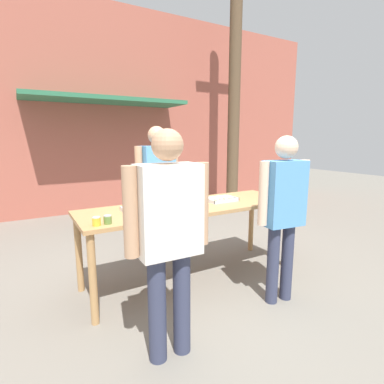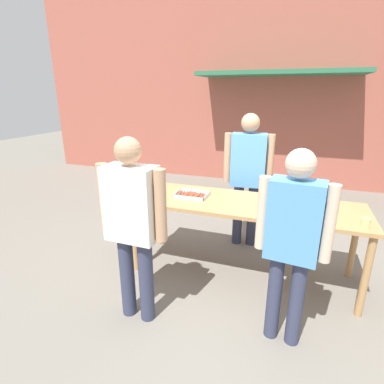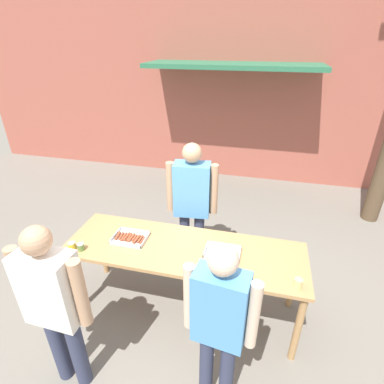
# 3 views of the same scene
# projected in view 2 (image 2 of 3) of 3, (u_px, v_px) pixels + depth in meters

# --- Properties ---
(ground_plane) EXTENTS (24.00, 24.00, 0.00)m
(ground_plane) POSITION_uv_depth(u_px,v_px,m) (240.00, 272.00, 3.57)
(ground_plane) COLOR slate
(building_facade_back) EXTENTS (12.00, 1.11, 4.50)m
(building_facade_back) POSITION_uv_depth(u_px,v_px,m) (280.00, 82.00, 6.42)
(building_facade_back) COLOR #A85647
(building_facade_back) RESTS_ON ground
(serving_table) EXTENTS (2.54, 0.81, 0.89)m
(serving_table) POSITION_uv_depth(u_px,v_px,m) (244.00, 210.00, 3.32)
(serving_table) COLOR tan
(serving_table) RESTS_ON ground
(food_tray_sausages) EXTENTS (0.36, 0.28, 0.04)m
(food_tray_sausages) POSITION_uv_depth(u_px,v_px,m) (192.00, 195.00, 3.48)
(food_tray_sausages) COLOR silver
(food_tray_sausages) RESTS_ON serving_table
(food_tray_buns) EXTENTS (0.36, 0.25, 0.06)m
(food_tray_buns) POSITION_uv_depth(u_px,v_px,m) (284.00, 205.00, 3.16)
(food_tray_buns) COLOR silver
(food_tray_buns) RESTS_ON serving_table
(condiment_jar_mustard) EXTENTS (0.07, 0.07, 0.08)m
(condiment_jar_mustard) POSITION_uv_depth(u_px,v_px,m) (140.00, 196.00, 3.37)
(condiment_jar_mustard) COLOR gold
(condiment_jar_mustard) RESTS_ON serving_table
(condiment_jar_ketchup) EXTENTS (0.07, 0.07, 0.08)m
(condiment_jar_ketchup) POSITION_uv_depth(u_px,v_px,m) (148.00, 197.00, 3.34)
(condiment_jar_ketchup) COLOR #567A38
(condiment_jar_ketchup) RESTS_ON serving_table
(beer_cup) EXTENTS (0.08, 0.08, 0.09)m
(beer_cup) POSITION_uv_depth(u_px,v_px,m) (366.00, 223.00, 2.66)
(beer_cup) COLOR #DBC67A
(beer_cup) RESTS_ON serving_table
(person_server_behind_table) EXTENTS (0.63, 0.29, 1.80)m
(person_server_behind_table) POSITION_uv_depth(u_px,v_px,m) (248.00, 170.00, 3.93)
(person_server_behind_table) COLOR #333851
(person_server_behind_table) RESTS_ON ground
(person_customer_holding_hotdog) EXTENTS (0.65, 0.26, 1.71)m
(person_customer_holding_hotdog) POSITION_uv_depth(u_px,v_px,m) (133.00, 218.00, 2.57)
(person_customer_holding_hotdog) COLOR #333851
(person_customer_holding_hotdog) RESTS_ON ground
(person_customer_with_cup) EXTENTS (0.57, 0.26, 1.67)m
(person_customer_with_cup) POSITION_uv_depth(u_px,v_px,m) (293.00, 235.00, 2.30)
(person_customer_with_cup) COLOR #333851
(person_customer_with_cup) RESTS_ON ground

